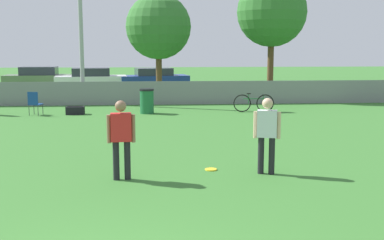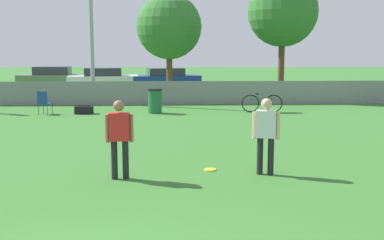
{
  "view_description": "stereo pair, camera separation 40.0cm",
  "coord_description": "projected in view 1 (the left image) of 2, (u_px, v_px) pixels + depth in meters",
  "views": [
    {
      "loc": [
        0.75,
        -4.52,
        2.7
      ],
      "look_at": [
        1.57,
        6.25,
        1.05
      ],
      "focal_mm": 45.0,
      "sensor_mm": 36.0,
      "label": 1
    },
    {
      "loc": [
        1.15,
        -4.54,
        2.7
      ],
      "look_at": [
        1.57,
        6.25,
        1.05
      ],
      "focal_mm": 45.0,
      "sensor_mm": 36.0,
      "label": 2
    }
  ],
  "objects": [
    {
      "name": "trash_bin",
      "position": [
        147.0,
        101.0,
        19.6
      ],
      "size": [
        0.59,
        0.59,
        1.01
      ],
      "color": "#1E6638",
      "rests_on": "ground_plane"
    },
    {
      "name": "parked_car_olive",
      "position": [
        39.0,
        78.0,
        31.37
      ],
      "size": [
        4.44,
        2.02,
        1.42
      ],
      "rotation": [
        0.0,
        0.0,
        0.05
      ],
      "color": "black",
      "rests_on": "ground_plane"
    },
    {
      "name": "gear_bag_sideline",
      "position": [
        75.0,
        110.0,
        19.34
      ],
      "size": [
        0.71,
        0.39,
        0.35
      ],
      "color": "black",
      "rests_on": "ground_plane"
    },
    {
      "name": "player_thrower_red",
      "position": [
        121.0,
        134.0,
        9.73
      ],
      "size": [
        0.57,
        0.25,
        1.63
      ],
      "rotation": [
        0.0,
        0.0,
        0.08
      ],
      "color": "black",
      "rests_on": "ground_plane"
    },
    {
      "name": "fence_backline",
      "position": [
        139.0,
        93.0,
        22.47
      ],
      "size": [
        27.19,
        0.07,
        1.21
      ],
      "color": "gray",
      "rests_on": "ground_plane"
    },
    {
      "name": "bicycle_sideline",
      "position": [
        254.0,
        103.0,
        20.03
      ],
      "size": [
        1.7,
        0.44,
        0.79
      ],
      "rotation": [
        0.0,
        0.0,
        -0.05
      ],
      "color": "black",
      "rests_on": "ground_plane"
    },
    {
      "name": "frisbee_disc",
      "position": [
        211.0,
        169.0,
        10.63
      ],
      "size": [
        0.27,
        0.27,
        0.03
      ],
      "color": "yellow",
      "rests_on": "ground_plane"
    },
    {
      "name": "tree_near_pole",
      "position": [
        158.0,
        27.0,
        25.46
      ],
      "size": [
        3.46,
        3.46,
        5.49
      ],
      "color": "brown",
      "rests_on": "ground_plane"
    },
    {
      "name": "tree_far_right",
      "position": [
        272.0,
        12.0,
        24.75
      ],
      "size": [
        3.6,
        3.6,
        6.28
      ],
      "color": "brown",
      "rests_on": "ground_plane"
    },
    {
      "name": "parked_car_white",
      "position": [
        91.0,
        79.0,
        30.38
      ],
      "size": [
        4.59,
        2.34,
        1.38
      ],
      "rotation": [
        0.0,
        0.0,
        0.12
      ],
      "color": "black",
      "rests_on": "ground_plane"
    },
    {
      "name": "player_receiver_white",
      "position": [
        267.0,
        130.0,
        10.18
      ],
      "size": [
        0.56,
        0.32,
        1.63
      ],
      "rotation": [
        0.0,
        0.0,
        -0.26
      ],
      "color": "black",
      "rests_on": "ground_plane"
    },
    {
      "name": "parked_car_blue",
      "position": [
        154.0,
        78.0,
        31.18
      ],
      "size": [
        4.66,
        2.62,
        1.34
      ],
      "rotation": [
        0.0,
        0.0,
        0.19
      ],
      "color": "black",
      "rests_on": "ground_plane"
    },
    {
      "name": "folding_chair_sideline",
      "position": [
        34.0,
        102.0,
        19.01
      ],
      "size": [
        0.53,
        0.53,
        0.94
      ],
      "rotation": [
        0.0,
        0.0,
        2.88
      ],
      "color": "#333338",
      "rests_on": "ground_plane"
    }
  ]
}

